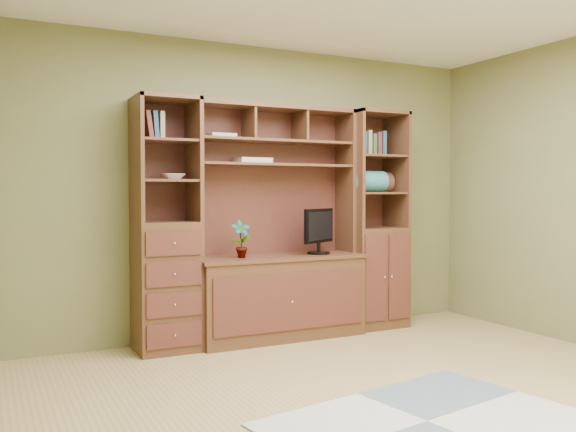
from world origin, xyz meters
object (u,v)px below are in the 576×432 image
center_hutch (279,222)px  right_tower (374,220)px  left_tower (166,225)px  monitor (319,223)px

center_hutch → right_tower: 1.03m
center_hutch → left_tower: size_ratio=1.00×
right_tower → monitor: size_ratio=3.65×
right_tower → monitor: (-0.65, -0.07, -0.01)m
left_tower → right_tower: (2.02, 0.00, 0.00)m
center_hutch → right_tower: same height
center_hutch → left_tower: bearing=177.7°
left_tower → monitor: bearing=-3.1°
right_tower → monitor: bearing=-173.4°
center_hutch → monitor: (0.38, -0.03, -0.01)m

